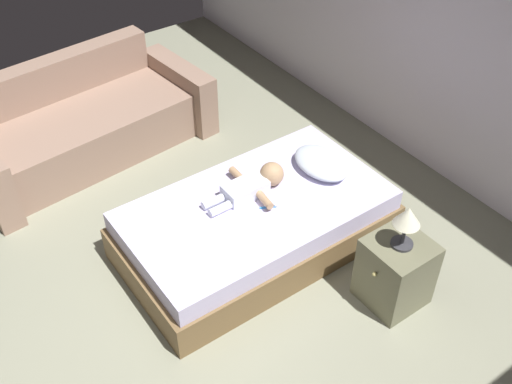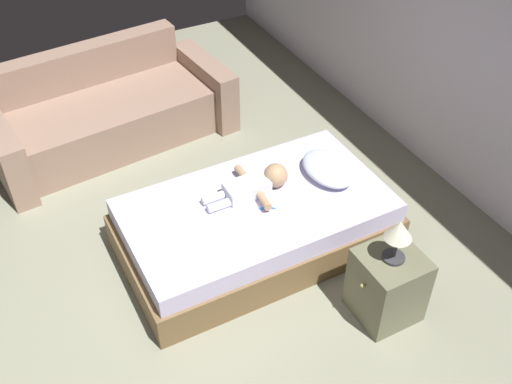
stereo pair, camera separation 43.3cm
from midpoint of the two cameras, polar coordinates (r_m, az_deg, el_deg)
name	(u,v)px [view 1 (the left image)]	position (r m, az deg, el deg)	size (l,w,h in m)	color
ground_plane	(143,338)	(4.24, -13.53, -13.33)	(8.00, 8.00, 0.00)	gray
wall_behind_bed	(487,22)	(4.81, 18.52, 14.84)	(8.00, 0.12, 2.84)	silver
bed	(256,225)	(4.54, -2.73, -3.20)	(1.12, 2.00, 0.44)	brown
pillow	(321,163)	(4.66, 3.51, 2.64)	(0.49, 0.34, 0.12)	silver
baby	(254,185)	(4.44, -3.02, 0.57)	(0.52, 0.67, 0.18)	white
toothbrush	(270,207)	(4.34, -1.56, -1.53)	(0.07, 0.12, 0.02)	#348CE9
couch	(84,124)	(5.74, -18.02, 6.05)	(1.22, 2.24, 0.80)	#8F715F
nightstand	(396,272)	(4.21, 10.14, -7.54)	(0.40, 0.43, 0.52)	#69674D
lamp	(407,219)	(3.86, 10.98, -2.67)	(0.18, 0.18, 0.32)	#333338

